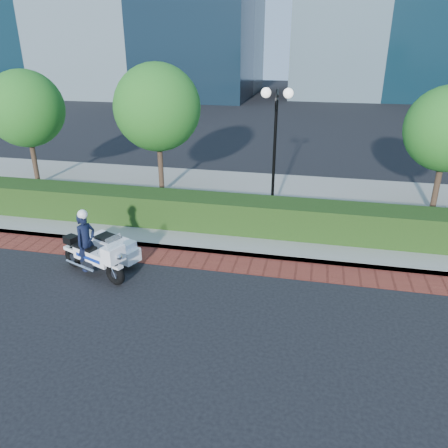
% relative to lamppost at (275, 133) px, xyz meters
% --- Properties ---
extents(ground, '(120.00, 120.00, 0.00)m').
position_rel_lamppost_xyz_m(ground, '(-1.00, -5.20, -2.96)').
color(ground, black).
rests_on(ground, ground).
extents(brick_strip, '(60.00, 1.00, 0.01)m').
position_rel_lamppost_xyz_m(brick_strip, '(-1.00, -3.70, -2.95)').
color(brick_strip, maroon).
rests_on(brick_strip, ground).
extents(sidewalk, '(60.00, 8.00, 0.15)m').
position_rel_lamppost_xyz_m(sidewalk, '(-1.00, 0.80, -2.88)').
color(sidewalk, gray).
rests_on(sidewalk, ground).
extents(hedge_main, '(18.00, 1.20, 1.00)m').
position_rel_lamppost_xyz_m(hedge_main, '(-1.00, -1.60, -2.31)').
color(hedge_main, black).
rests_on(hedge_main, sidewalk).
extents(lamppost, '(1.02, 0.70, 4.21)m').
position_rel_lamppost_xyz_m(lamppost, '(0.00, 0.00, 0.00)').
color(lamppost, black).
rests_on(lamppost, sidewalk).
extents(tree_a, '(3.00, 3.00, 4.58)m').
position_rel_lamppost_xyz_m(tree_a, '(-10.00, 1.30, 0.26)').
color(tree_a, '#332319').
rests_on(tree_a, sidewalk).
extents(tree_b, '(3.20, 3.20, 4.89)m').
position_rel_lamppost_xyz_m(tree_b, '(-4.50, 1.30, 0.48)').
color(tree_b, '#332319').
rests_on(tree_b, sidewalk).
extents(tree_c, '(2.80, 2.80, 4.30)m').
position_rel_lamppost_xyz_m(tree_c, '(5.50, 1.30, 0.09)').
color(tree_c, '#332319').
rests_on(tree_c, sidewalk).
extents(police_motorcycle, '(2.14, 1.99, 1.82)m').
position_rel_lamppost_xyz_m(police_motorcycle, '(-4.07, -4.75, -2.34)').
color(police_motorcycle, black).
rests_on(police_motorcycle, ground).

